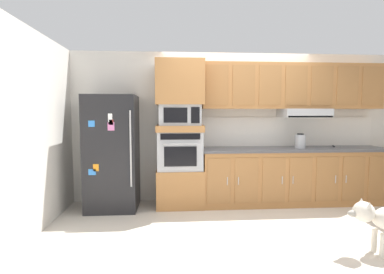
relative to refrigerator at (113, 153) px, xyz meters
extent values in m
plane|color=beige|center=(2.01, -0.68, -0.88)|extent=(9.60, 9.60, 0.00)
cube|color=silver|center=(2.01, 0.43, 0.37)|extent=(6.20, 0.12, 2.50)
cube|color=silver|center=(-0.79, -0.68, 0.37)|extent=(0.12, 7.10, 2.50)
cube|color=black|center=(0.00, 0.00, 0.00)|extent=(0.76, 0.70, 1.76)
cylinder|color=silver|center=(0.33, -0.37, 0.10)|extent=(0.02, 0.02, 1.10)
cube|color=white|center=(0.05, -0.35, 0.53)|extent=(0.06, 0.01, 0.15)
cube|color=#337FDB|center=(-0.21, -0.35, 0.46)|extent=(0.09, 0.01, 0.09)
cube|color=red|center=(0.06, -0.35, 0.48)|extent=(0.06, 0.01, 0.07)
cube|color=#337FDB|center=(-0.22, -0.35, -0.23)|extent=(0.10, 0.01, 0.09)
cube|color=orange|center=(-0.17, -0.35, -0.17)|extent=(0.08, 0.01, 0.10)
cube|color=pink|center=(0.06, -0.35, 0.42)|extent=(0.09, 0.01, 0.12)
cube|color=#A8703D|center=(1.05, 0.07, -0.58)|extent=(0.74, 0.62, 0.60)
cube|color=#A8AAAF|center=(1.05, 0.07, 0.02)|extent=(0.70, 0.58, 0.60)
cube|color=black|center=(1.05, -0.23, -0.04)|extent=(0.49, 0.01, 0.30)
cube|color=black|center=(1.05, -0.23, 0.26)|extent=(0.60, 0.01, 0.09)
cylinder|color=#A8AAAF|center=(1.05, -0.25, 0.15)|extent=(0.56, 0.02, 0.02)
cube|color=#A8703D|center=(1.05, 0.07, 0.37)|extent=(0.74, 0.62, 0.10)
cube|color=#A8AAAF|center=(1.05, 0.07, 0.58)|extent=(0.64, 0.53, 0.32)
cube|color=black|center=(0.98, -0.20, 0.58)|extent=(0.35, 0.01, 0.22)
cube|color=black|center=(1.27, -0.20, 0.58)|extent=(0.13, 0.01, 0.24)
cube|color=#A8703D|center=(1.05, 0.07, 1.08)|extent=(0.74, 0.62, 0.68)
cube|color=#A8703D|center=(2.91, 0.07, -0.44)|extent=(2.99, 0.60, 0.88)
cube|color=#9A6738|center=(1.63, -0.24, -0.42)|extent=(0.36, 0.01, 0.70)
cylinder|color=#BCBCC1|center=(1.76, -0.25, -0.42)|extent=(0.01, 0.01, 0.12)
cube|color=#9A6738|center=(2.06, -0.24, -0.42)|extent=(0.36, 0.01, 0.70)
cylinder|color=#BCBCC1|center=(1.93, -0.25, -0.42)|extent=(0.01, 0.01, 0.12)
cube|color=#9A6738|center=(2.49, -0.24, -0.42)|extent=(0.36, 0.01, 0.70)
cylinder|color=#BCBCC1|center=(2.61, -0.25, -0.42)|extent=(0.01, 0.01, 0.12)
cube|color=#9A6738|center=(2.91, -0.24, -0.42)|extent=(0.36, 0.01, 0.70)
cylinder|color=#BCBCC1|center=(2.79, -0.25, -0.42)|extent=(0.01, 0.01, 0.12)
cube|color=#9A6738|center=(3.34, -0.24, -0.42)|extent=(0.36, 0.01, 0.70)
cylinder|color=#BCBCC1|center=(3.47, -0.25, -0.42)|extent=(0.01, 0.01, 0.12)
cube|color=#9A6738|center=(3.77, -0.24, -0.42)|extent=(0.36, 0.01, 0.70)
cylinder|color=#BCBCC1|center=(3.64, -0.25, -0.42)|extent=(0.01, 0.01, 0.12)
cube|color=#9A6738|center=(4.20, -0.24, -0.42)|extent=(0.36, 0.01, 0.70)
cube|color=#4C4C51|center=(2.91, 0.07, 0.02)|extent=(3.03, 0.64, 0.04)
cube|color=silver|center=(2.91, 0.36, 0.29)|extent=(3.03, 0.02, 0.50)
cube|color=#A8703D|center=(2.91, 0.20, 1.05)|extent=(2.99, 0.34, 0.74)
cube|color=#A8AAAF|center=(3.10, 0.13, 0.61)|extent=(0.76, 0.48, 0.14)
cube|color=black|center=(3.10, -0.09, 0.55)|extent=(0.72, 0.04, 0.02)
cube|color=#9A6738|center=(1.63, 0.02, 1.05)|extent=(0.36, 0.01, 0.63)
cube|color=#9A6738|center=(2.06, 0.02, 1.05)|extent=(0.36, 0.01, 0.63)
cube|color=#9A6738|center=(2.49, 0.02, 1.05)|extent=(0.36, 0.01, 0.63)
cube|color=#9A6738|center=(2.91, 0.02, 1.05)|extent=(0.36, 0.01, 0.63)
cube|color=#9A6738|center=(3.34, 0.02, 1.05)|extent=(0.36, 0.01, 0.63)
cube|color=#9A6738|center=(3.77, 0.02, 1.05)|extent=(0.36, 0.01, 0.63)
cube|color=#9A6738|center=(4.20, 0.02, 1.05)|extent=(0.36, 0.01, 0.63)
cylinder|color=black|center=(3.64, 0.13, 0.05)|extent=(0.06, 0.10, 0.03)
cylinder|color=silver|center=(3.74, 0.09, 0.05)|extent=(0.05, 0.12, 0.01)
cylinder|color=#A8AAAF|center=(3.00, 0.02, 0.15)|extent=(0.17, 0.17, 0.22)
cylinder|color=black|center=(3.00, 0.02, 0.27)|extent=(0.10, 0.10, 0.02)
sphere|color=beige|center=(2.91, -1.75, -0.41)|extent=(0.21, 0.21, 0.21)
ellipsoid|color=gray|center=(2.80, -1.74, -0.43)|extent=(0.13, 0.09, 0.07)
cone|color=beige|center=(2.92, -1.82, -0.32)|extent=(0.06, 0.06, 0.07)
cone|color=beige|center=(2.93, -1.67, -0.32)|extent=(0.06, 0.06, 0.07)
cylinder|color=beige|center=(3.07, -1.83, -0.75)|extent=(0.06, 0.06, 0.26)
cylinder|color=beige|center=(3.08, -1.69, -0.75)|extent=(0.06, 0.06, 0.26)
camera|label=1|loc=(0.91, -4.60, 0.62)|focal=27.54mm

